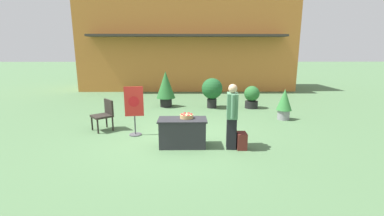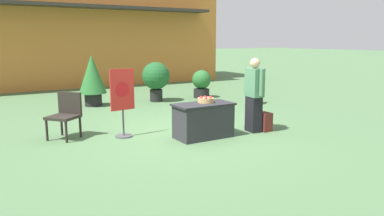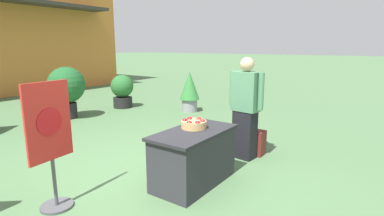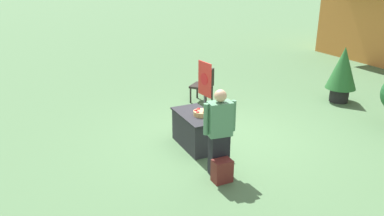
# 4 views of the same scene
# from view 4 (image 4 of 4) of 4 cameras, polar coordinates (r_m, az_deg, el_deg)

# --- Properties ---
(ground_plane) EXTENTS (120.00, 120.00, 0.00)m
(ground_plane) POSITION_cam_4_polar(r_m,az_deg,el_deg) (8.54, 4.21, -4.38)
(ground_plane) COLOR #4C7047
(display_table) EXTENTS (1.24, 0.65, 0.73)m
(display_table) POSITION_cam_4_polar(r_m,az_deg,el_deg) (7.95, 0.62, -3.39)
(display_table) COLOR #2D2D33
(display_table) RESTS_ON ground_plane
(apple_basket) EXTENTS (0.34, 0.34, 0.13)m
(apple_basket) POSITION_cam_4_polar(r_m,az_deg,el_deg) (7.73, 1.47, -0.73)
(apple_basket) COLOR tan
(apple_basket) RESTS_ON display_table
(person_visitor) EXTENTS (0.31, 0.61, 1.64)m
(person_visitor) POSITION_cam_4_polar(r_m,az_deg,el_deg) (6.70, 4.19, -3.79)
(person_visitor) COLOR black
(person_visitor) RESTS_ON ground_plane
(backpack) EXTENTS (0.24, 0.34, 0.42)m
(backpack) POSITION_cam_4_polar(r_m,az_deg,el_deg) (6.76, 4.61, -9.52)
(backpack) COLOR maroon
(backpack) RESTS_ON ground_plane
(poster_board) EXTENTS (0.54, 0.36, 1.44)m
(poster_board) POSITION_cam_4_polar(r_m,az_deg,el_deg) (9.38, 1.93, 3.05)
(poster_board) COLOR #4C4C51
(poster_board) RESTS_ON ground_plane
(patio_chair) EXTENTS (0.78, 0.78, 0.95)m
(patio_chair) POSITION_cam_4_polar(r_m,az_deg,el_deg) (10.58, 1.95, 3.71)
(patio_chair) COLOR #28231E
(patio_chair) RESTS_ON ground_plane
(potted_plant_far_right) EXTENTS (0.84, 0.84, 1.58)m
(potted_plant_far_right) POSITION_cam_4_polar(r_m,az_deg,el_deg) (11.33, 21.95, 5.24)
(potted_plant_far_right) COLOR black
(potted_plant_far_right) RESTS_ON ground_plane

